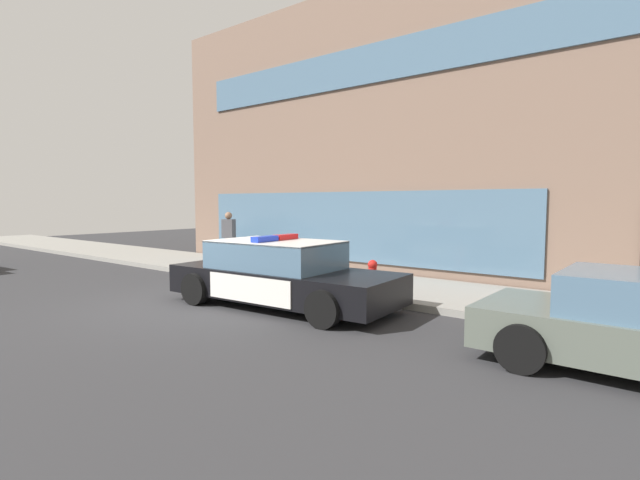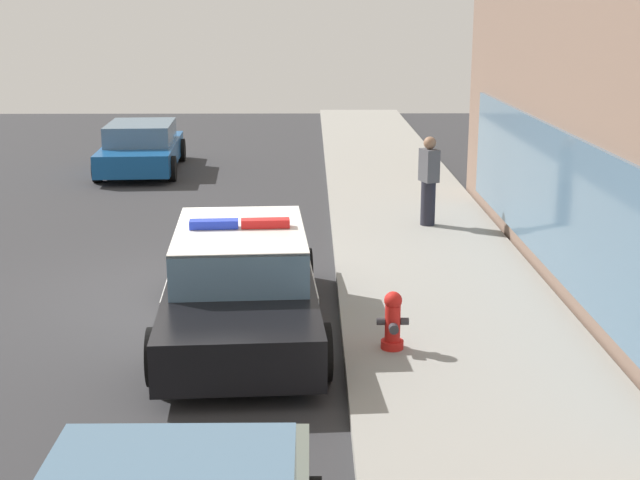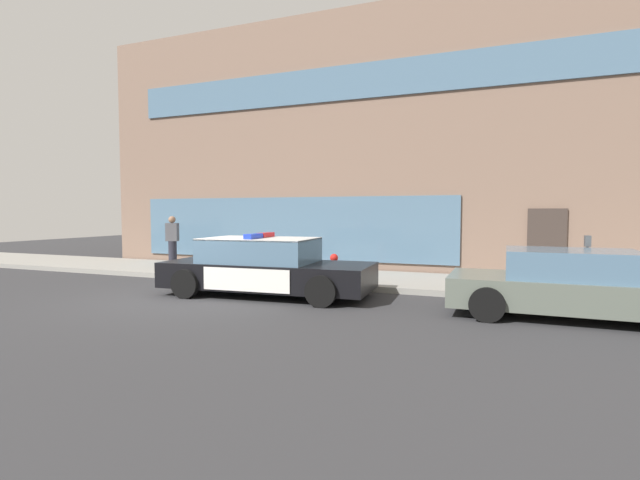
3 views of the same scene
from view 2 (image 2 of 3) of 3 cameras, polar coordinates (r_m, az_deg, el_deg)
The scene contains 6 objects.
ground at distance 13.68m, azimuth -9.40°, elevation -3.29°, with size 48.00×48.00×0.00m, color #303033.
sidewalk at distance 13.64m, azimuth 7.82°, elevation -2.95°, with size 48.00×3.18×0.15m, color gray.
police_cruiser at distance 11.73m, azimuth -5.13°, elevation -2.70°, with size 5.12×2.35×1.49m.
fire_hydrant at distance 10.79m, azimuth 4.72°, elevation -5.25°, with size 0.34×0.39×0.73m.
car_far_lane at distance 24.01m, azimuth -11.46°, elevation 5.88°, with size 4.73×2.27×1.29m.
pedestrian_on_sidewalk at distance 16.97m, azimuth 7.04°, elevation 3.82°, with size 0.46×0.38×1.71m.
Camera 2 is at (12.86, 2.09, 4.16)m, focal length 49.51 mm.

